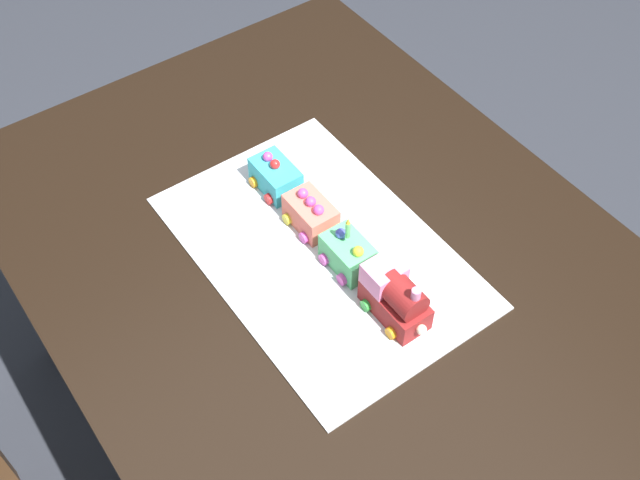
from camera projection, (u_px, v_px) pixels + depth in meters
The scene contains 8 objects.
ground_plane at pixel (330, 438), 1.99m from camera, with size 8.00×8.00×0.00m, color #2D3038.
dining_table at pixel (334, 297), 1.50m from camera, with size 1.40×1.00×0.74m.
cake_board at pixel (320, 251), 1.43m from camera, with size 0.60×0.40×0.00m, color silver.
cake_locomotive at pixel (395, 296), 1.31m from camera, with size 0.14×0.08×0.12m.
cake_car_tanker_mint_green at pixel (349, 254), 1.39m from camera, with size 0.10×0.08×0.07m.
cake_car_gondola_coral at pixel (311, 213), 1.45m from camera, with size 0.10×0.08×0.07m.
cake_car_hopper_turquoise at pixel (276, 176), 1.51m from camera, with size 0.10×0.08×0.07m.
birthday_candle at pixel (348, 228), 1.34m from camera, with size 0.01×0.01×0.05m.
Camera 1 is at (-0.68, 0.52, 1.86)m, focal length 43.62 mm.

